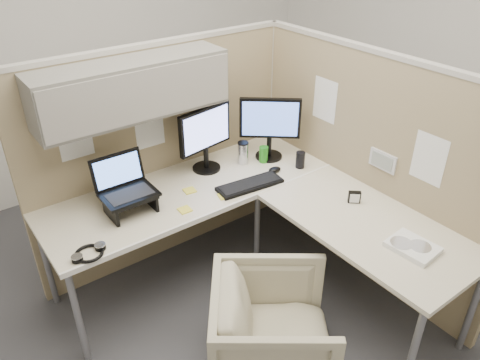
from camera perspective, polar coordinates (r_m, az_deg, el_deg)
ground at (r=3.32m, az=1.23°, el=-15.08°), size 4.50×4.50×0.00m
partition_back at (r=3.18m, az=-10.91°, el=6.38°), size 2.00×0.36×1.63m
partition_right at (r=3.31m, az=14.54°, el=1.49°), size 0.07×2.03×1.63m
desk at (r=3.01m, az=1.79°, el=-3.49°), size 2.00×1.98×0.73m
office_chair at (r=2.75m, az=4.00°, el=-17.38°), size 0.89×0.90×0.68m
monitor_left at (r=3.25m, az=-4.26°, el=5.59°), size 0.44×0.20×0.47m
monitor_right at (r=3.41m, az=3.66°, el=6.89°), size 0.36×0.31×0.47m
laptop_station at (r=2.94m, az=-13.63°, el=-1.38°), size 0.33×0.28×0.34m
keyboard at (r=3.15m, az=1.20°, el=-0.60°), size 0.47×0.20×0.02m
mouse at (r=3.33m, az=4.25°, el=1.28°), size 0.10×0.07×0.03m
travel_mug at (r=3.40m, az=0.38°, el=3.34°), size 0.08×0.08×0.17m
soda_can_green at (r=3.39m, az=7.36°, el=2.45°), size 0.07×0.07×0.12m
soda_can_silver at (r=3.44m, az=2.90°, el=3.14°), size 0.07×0.07×0.12m
sticky_note_d at (r=3.12m, az=-6.16°, el=-1.28°), size 0.09×0.09×0.01m
sticky_note_c at (r=3.14m, az=-11.29°, el=-1.60°), size 0.10×0.10×0.01m
sticky_note_a at (r=2.94m, az=-6.75°, el=-3.62°), size 0.08×0.08×0.01m
sticky_note_b at (r=3.05m, az=-1.93°, el=-1.96°), size 0.09×0.09×0.01m
headphones at (r=2.69m, az=-17.92°, el=-8.48°), size 0.20×0.18×0.03m
paper_stack at (r=2.77m, az=20.30°, el=-7.66°), size 0.22×0.27×0.03m
desk_clock at (r=3.06m, az=13.77°, el=-2.04°), size 0.08×0.07×0.08m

